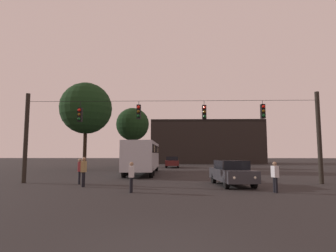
{
  "coord_description": "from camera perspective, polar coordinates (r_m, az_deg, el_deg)",
  "views": [
    {
      "loc": [
        0.34,
        -5.73,
        1.96
      ],
      "look_at": [
        -0.32,
        18.12,
        4.36
      ],
      "focal_mm": 29.11,
      "sensor_mm": 36.0,
      "label": 1
    }
  ],
  "objects": [
    {
      "name": "tree_behind_building",
      "position": [
        39.38,
        -7.41,
        0.32
      ],
      "size": [
        4.69,
        4.69,
        8.47
      ],
      "color": "black",
      "rests_on": "ground"
    },
    {
      "name": "overhead_signal_span",
      "position": [
        18.13,
        0.54,
        -0.73
      ],
      "size": [
        19.8,
        0.44,
        6.04
      ],
      "color": "black",
      "rests_on": "ground"
    },
    {
      "name": "car_far_left",
      "position": [
        38.04,
        0.88,
        -7.5
      ],
      "size": [
        1.81,
        4.34,
        1.52
      ],
      "color": "#511919",
      "rests_on": "ground"
    },
    {
      "name": "pedestrian_crossing_center",
      "position": [
        18.6,
        -18.03,
        -8.68
      ],
      "size": [
        0.35,
        0.42,
        1.63
      ],
      "color": "black",
      "rests_on": "ground"
    },
    {
      "name": "pedestrian_near_bus",
      "position": [
        14.07,
        -7.68,
        -10.21
      ],
      "size": [
        0.25,
        0.36,
        1.52
      ],
      "color": "black",
      "rests_on": "ground"
    },
    {
      "name": "car_near_right",
      "position": [
        17.37,
        13.2,
        -9.44
      ],
      "size": [
        2.26,
        4.48,
        1.52
      ],
      "color": "#2D2D33",
      "rests_on": "ground"
    },
    {
      "name": "ground_plane",
      "position": [
        30.3,
        0.94,
        -9.46
      ],
      "size": [
        168.0,
        168.0,
        0.0
      ],
      "primitive_type": "plane",
      "color": "black",
      "rests_on": "ground"
    },
    {
      "name": "tree_left_silhouette",
      "position": [
        34.9,
        -16.79,
        3.55
      ],
      "size": [
        6.28,
        6.28,
        10.61
      ],
      "color": "black",
      "rests_on": "ground"
    },
    {
      "name": "pedestrian_crossing_right",
      "position": [
        16.98,
        -17.25,
        -8.77
      ],
      "size": [
        0.25,
        0.37,
        1.74
      ],
      "color": "black",
      "rests_on": "ground"
    },
    {
      "name": "pedestrian_crossing_left",
      "position": [
        14.91,
        21.5,
        -9.59
      ],
      "size": [
        0.31,
        0.4,
        1.54
      ],
      "color": "black",
      "rests_on": "ground"
    },
    {
      "name": "city_bus",
      "position": [
        26.56,
        -5.24,
        -5.93
      ],
      "size": [
        2.69,
        11.04,
        3.0
      ],
      "color": "#B7BCC6",
      "rests_on": "ground"
    },
    {
      "name": "corner_building",
      "position": [
        55.96,
        7.91,
        -3.41
      ],
      "size": [
        21.63,
        9.36,
        8.38
      ],
      "color": "black",
      "rests_on": "ground"
    }
  ]
}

